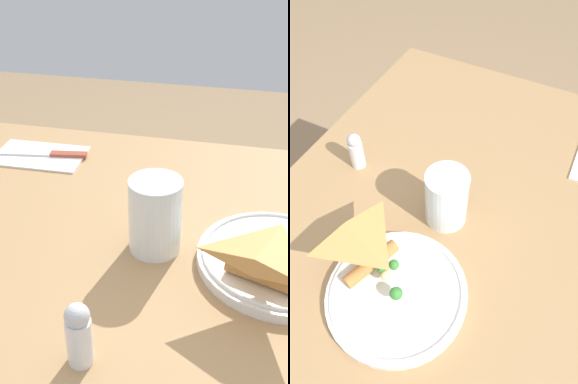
# 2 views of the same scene
# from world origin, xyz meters

# --- Properties ---
(ground_plane) EXTENTS (6.00, 6.00, 0.00)m
(ground_plane) POSITION_xyz_m (0.00, 0.00, 0.00)
(ground_plane) COLOR #997A56
(dining_table) EXTENTS (1.25, 0.78, 0.76)m
(dining_table) POSITION_xyz_m (0.00, 0.00, 0.65)
(dining_table) COLOR #A87F51
(dining_table) RESTS_ON ground_plane
(plate_pizza) EXTENTS (0.25, 0.25, 0.05)m
(plate_pizza) POSITION_xyz_m (-0.09, 0.03, 0.77)
(plate_pizza) COLOR white
(plate_pizza) RESTS_ON dining_table
(milk_glass) EXTENTS (0.08, 0.08, 0.12)m
(milk_glass) POSITION_xyz_m (0.10, 0.02, 0.82)
(milk_glass) COLOR white
(milk_glass) RESTS_ON dining_table
(salt_shaker) EXTENTS (0.03, 0.03, 0.09)m
(salt_shaker) POSITION_xyz_m (0.14, 0.26, 0.80)
(salt_shaker) COLOR white
(salt_shaker) RESTS_ON dining_table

